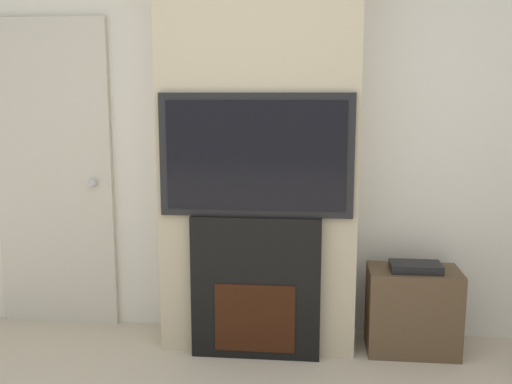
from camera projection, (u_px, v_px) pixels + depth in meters
name	position (u px, v px, depth m)	size (l,w,h in m)	color
wall_back	(263.00, 129.00, 3.69)	(6.00, 0.06, 2.70)	silver
chimney_breast	(259.00, 131.00, 3.47)	(1.19, 0.41, 2.70)	beige
fireplace	(256.00, 287.00, 3.42)	(0.77, 0.15, 0.87)	black
television	(256.00, 155.00, 3.29)	(1.13, 0.07, 0.72)	black
media_stand	(413.00, 309.00, 3.50)	(0.55, 0.32, 0.57)	brown
entry_door	(54.00, 176.00, 3.83)	(0.81, 0.09, 2.06)	beige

